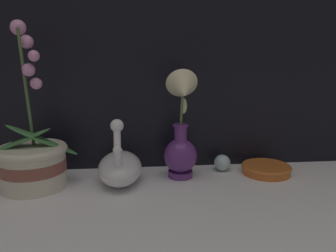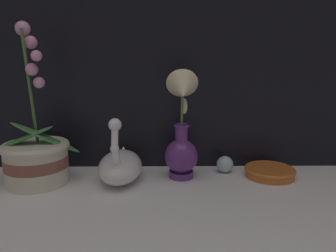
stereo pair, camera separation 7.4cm
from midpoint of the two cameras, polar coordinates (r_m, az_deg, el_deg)
ground_plane at (r=0.85m, az=1.09°, el=-12.34°), size 2.80×2.80×0.00m
orchid_potted_plant at (r=0.97m, az=-19.97°, el=-4.97°), size 0.24×0.18×0.44m
swan_figurine at (r=0.94m, az=-6.07°, el=-6.73°), size 0.12×0.21×0.20m
blue_vase at (r=0.93m, az=4.67°, el=-1.83°), size 0.10×0.14×0.32m
glass_sphere at (r=1.03m, az=11.93°, el=-6.56°), size 0.05×0.05×0.05m
amber_dish at (r=1.04m, az=19.29°, el=-7.48°), size 0.15×0.15×0.03m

